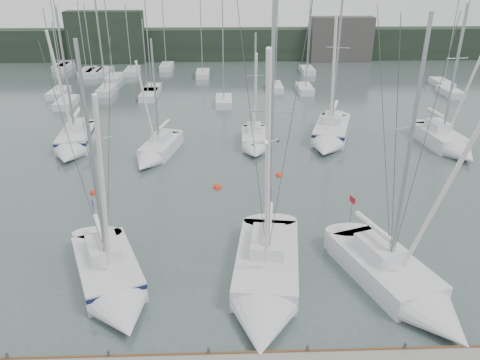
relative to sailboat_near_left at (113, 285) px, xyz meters
name	(u,v)px	position (x,y,z in m)	size (l,w,h in m)	color
ground	(252,296)	(6.75, -0.35, -0.57)	(160.00, 160.00, 0.00)	#455453
far_treeline	(231,44)	(6.75, 61.65, 1.93)	(90.00, 4.00, 5.00)	black
far_building_left	(106,37)	(-13.25, 59.65, 3.43)	(12.00, 3.00, 8.00)	black
far_building_right	(341,39)	(24.75, 59.65, 2.93)	(10.00, 3.00, 7.00)	#3F3C3A
mast_forest	(167,81)	(-2.03, 43.85, -0.10)	(59.16, 26.60, 14.20)	silver
sailboat_near_left	(113,285)	(0.00, 0.00, 0.00)	(5.63, 8.42, 12.93)	silver
sailboat_near_center	(265,288)	(7.35, -0.50, -0.02)	(4.40, 10.31, 15.04)	silver
sailboat_near_right	(408,290)	(14.14, -0.88, -0.02)	(5.62, 9.23, 14.03)	silver
sailboat_mid_a	(74,143)	(-7.49, 19.70, 0.07)	(3.33, 8.39, 12.51)	silver
sailboat_mid_b	(155,153)	(-0.26, 17.59, -0.07)	(3.83, 7.65, 10.20)	silver
sailboat_mid_c	(254,143)	(8.10, 19.52, -0.05)	(2.43, 6.35, 10.34)	silver
sailboat_mid_d	(330,136)	(14.92, 20.75, 0.08)	(5.60, 9.64, 13.75)	silver
sailboat_mid_e	(448,144)	(24.79, 18.58, 0.03)	(3.43, 8.29, 12.75)	silver
buoy_a	(217,188)	(4.94, 11.83, -0.57)	(0.61, 0.61, 0.61)	red
buoy_b	(279,176)	(9.61, 13.78, -0.57)	(0.51, 0.51, 0.51)	red
buoy_c	(94,193)	(-3.74, 11.25, -0.57)	(0.59, 0.59, 0.59)	red
seagull	(266,142)	(6.99, -2.73, 8.25)	(0.99, 0.49, 0.20)	white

